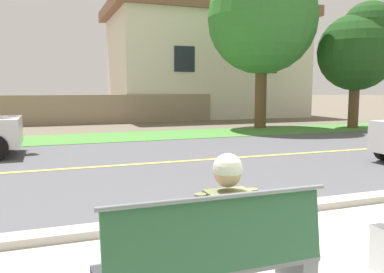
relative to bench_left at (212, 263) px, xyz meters
name	(u,v)px	position (x,y,z in m)	size (l,w,h in m)	color
ground_plane	(144,153)	(1.30, 7.71, -0.45)	(140.00, 140.00, 0.00)	#665B4C
curb_edge	(241,214)	(1.30, 2.06, -0.39)	(44.00, 0.30, 0.11)	#ADA89E
street_asphalt	(159,163)	(1.30, 6.21, -0.45)	(52.00, 8.00, 0.01)	#515156
road_centre_line	(159,163)	(1.30, 6.21, -0.44)	(48.00, 0.14, 0.01)	#E0CC4C
far_verge_grass	(120,137)	(1.30, 11.44, -0.44)	(48.00, 2.80, 0.02)	#478438
bench_left	(212,263)	(0.00, 0.00, 0.00)	(1.70, 0.48, 1.01)	slate
seated_person_olive	(222,224)	(0.16, 0.17, 0.23)	(0.52, 0.68, 1.25)	#333D56
shade_tree_far_left	(267,10)	(7.72, 12.47, 4.50)	(4.62, 4.62, 7.62)	brown
shade_tree_left	(359,47)	(11.44, 11.11, 3.01)	(3.23, 3.23, 5.33)	brown
garden_wall	(83,110)	(0.52, 17.06, 0.25)	(13.00, 0.36, 1.40)	gray
house_across_street	(205,63)	(8.11, 20.26, 2.80)	(11.81, 6.91, 6.41)	beige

